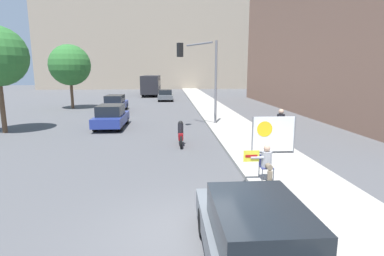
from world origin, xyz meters
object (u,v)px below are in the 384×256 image
object	(u,v)px
traffic_light_pole	(203,68)
parked_car_curbside	(256,238)
car_on_road_midblock	(115,103)
city_bus_on_road	(151,84)
seated_protester	(266,162)
car_on_road_distant	(165,95)
car_on_road_nearest	(111,116)
pedestrian_behind	(280,128)
protest_banner	(273,134)
street_tree_midblock	(70,65)
motorcycle_on_road	(181,135)

from	to	relation	value
traffic_light_pole	parked_car_curbside	bearing A→B (deg)	-92.50
traffic_light_pole	car_on_road_midblock	size ratio (longest dim) A/B	1.17
traffic_light_pole	city_bus_on_road	bearing A→B (deg)	100.08
seated_protester	car_on_road_distant	size ratio (longest dim) A/B	0.26
car_on_road_nearest	car_on_road_midblock	bearing A→B (deg)	98.20
seated_protester	pedestrian_behind	world-z (taller)	pedestrian_behind
pedestrian_behind	car_on_road_midblock	xyz separation A→B (m)	(-10.12, 15.14, -0.35)
parked_car_curbside	city_bus_on_road	bearing A→B (deg)	95.82
traffic_light_pole	car_on_road_distant	bearing A→B (deg)	98.30
protest_banner	street_tree_midblock	distance (m)	23.59
car_on_road_midblock	street_tree_midblock	xyz separation A→B (m)	(-4.71, 2.61, 3.53)
motorcycle_on_road	street_tree_midblock	distance (m)	19.47
seated_protester	traffic_light_pole	xyz separation A→B (m)	(-0.93, 10.64, 3.13)
pedestrian_behind	street_tree_midblock	size ratio (longest dim) A/B	0.29
car_on_road_distant	parked_car_curbside	bearing A→B (deg)	-86.44
pedestrian_behind	car_on_road_nearest	distance (m)	11.23
car_on_road_distant	street_tree_midblock	bearing A→B (deg)	-139.62
traffic_light_pole	pedestrian_behind	bearing A→B (deg)	-66.95
protest_banner	car_on_road_midblock	xyz separation A→B (m)	(-9.52, 15.92, -0.26)
traffic_light_pole	parked_car_curbside	xyz separation A→B (m)	(-0.65, -14.97, -3.19)
parked_car_curbside	traffic_light_pole	bearing A→B (deg)	87.50
protest_banner	car_on_road_distant	bearing A→B (deg)	100.75
seated_protester	city_bus_on_road	distance (m)	39.82
pedestrian_behind	car_on_road_distant	size ratio (longest dim) A/B	0.41
protest_banner	city_bus_on_road	distance (m)	36.92
protest_banner	motorcycle_on_road	distance (m)	4.64
car_on_road_distant	traffic_light_pole	bearing A→B (deg)	-81.70
car_on_road_nearest	street_tree_midblock	bearing A→B (deg)	118.38
parked_car_curbside	car_on_road_distant	distance (m)	33.94
protest_banner	traffic_light_pole	bearing A→B (deg)	106.75
protest_banner	car_on_road_nearest	size ratio (longest dim) A/B	0.44
traffic_light_pole	street_tree_midblock	world-z (taller)	street_tree_midblock
traffic_light_pole	car_on_road_nearest	xyz separation A→B (m)	(-6.07, 0.13, -3.15)
traffic_light_pole	motorcycle_on_road	distance (m)	6.27
traffic_light_pole	street_tree_midblock	bearing A→B (deg)	137.29
seated_protester	car_on_road_midblock	distance (m)	20.78
parked_car_curbside	car_on_road_midblock	xyz separation A→B (m)	(-6.62, 23.42, 0.05)
seated_protester	pedestrian_behind	distance (m)	4.41
car_on_road_distant	motorcycle_on_road	world-z (taller)	car_on_road_distant
protest_banner	parked_car_curbside	world-z (taller)	protest_banner
car_on_road_nearest	motorcycle_on_road	distance (m)	6.78
protest_banner	motorcycle_on_road	world-z (taller)	protest_banner
pedestrian_behind	car_on_road_distant	world-z (taller)	pedestrian_behind
seated_protester	pedestrian_behind	bearing A→B (deg)	75.87
motorcycle_on_road	street_tree_midblock	xyz separation A→B (m)	(-10.32, 16.08, 3.75)
car_on_road_midblock	seated_protester	bearing A→B (deg)	-66.74
parked_car_curbside	car_on_road_nearest	distance (m)	16.04
street_tree_midblock	city_bus_on_road	bearing A→B (deg)	68.69
city_bus_on_road	parked_car_curbside	bearing A→B (deg)	-84.18
car_on_road_nearest	car_on_road_midblock	xyz separation A→B (m)	(-1.20, 8.33, 0.01)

